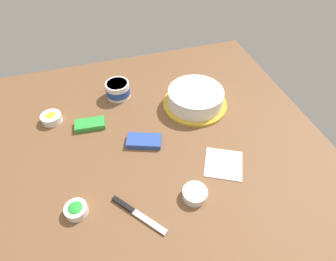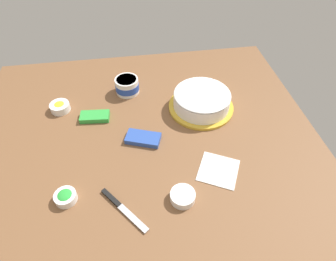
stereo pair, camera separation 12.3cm
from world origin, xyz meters
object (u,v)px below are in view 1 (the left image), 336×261
Objects in this scene: sprinkle_bowl_rainbow at (195,194)px; candy_box_lower at (90,124)px; sprinkle_bowl_yellow at (51,118)px; candy_box_upper at (144,141)px; frosted_cake at (195,98)px; frosting_tub at (118,90)px; sprinkle_bowl_green at (76,210)px; spreading_knife at (134,211)px; paper_napkin at (224,164)px.

sprinkle_bowl_rainbow is 0.69× the size of candy_box_lower.
candy_box_upper is at bearing 145.92° from sprinkle_bowl_yellow.
sprinkle_bowl_rainbow is (0.18, 0.48, -0.03)m from frosted_cake.
sprinkle_bowl_green is at bearing 66.89° from frosting_tub.
sprinkle_bowl_green reaches higher than spreading_knife.
frosting_tub is at bearing -75.80° from sprinkle_bowl_rainbow.
candy_box_lower and candy_box_upper have the same top height.
frosted_cake is 1.61× the size of spreading_knife.
sprinkle_bowl_green is 0.43m from candy_box_lower.
candy_box_lower is at bearing -0.10° from frosted_cake.
sprinkle_bowl_rainbow is at bearing 179.40° from spreading_knife.
candy_box_lower is at bearing -37.29° from paper_napkin.
frosting_tub is 1.30× the size of sprinkle_bowl_yellow.
spreading_knife reaches higher than paper_napkin.
spreading_knife is 1.32× the size of candy_box_upper.
candy_box_lower is at bearing 47.50° from frosting_tub.
sprinkle_bowl_yellow is 0.81m from paper_napkin.
frosted_cake is 2.61× the size of frosting_tub.
sprinkle_bowl_yellow is at bearing -48.79° from sprinkle_bowl_rainbow.
sprinkle_bowl_green is at bearing 59.11° from candy_box_upper.
paper_napkin is (-0.66, 0.46, -0.02)m from sprinkle_bowl_yellow.
sprinkle_bowl_yellow is at bearing -64.64° from spreading_knife.
sprinkle_bowl_yellow is (0.33, 0.09, -0.02)m from frosting_tub.
sprinkle_bowl_yellow is 0.19m from candy_box_lower.
frosting_tub is at bearing -127.54° from candy_box_lower.
sprinkle_bowl_yellow reaches higher than sprinkle_bowl_rainbow.
sprinkle_bowl_yellow is 0.63× the size of candy_box_upper.
frosted_cake is 0.68m from sprinkle_bowl_yellow.
frosted_cake is at bearing 152.80° from frosting_tub.
spreading_knife is at bearing 84.59° from frosting_tub.
frosting_tub reaches higher than sprinkle_bowl_rainbow.
candy_box_upper reaches higher than paper_napkin.
sprinkle_bowl_rainbow is 0.62× the size of paper_napkin.
sprinkle_bowl_green is 0.59m from paper_napkin.
sprinkle_bowl_yellow is (0.68, -0.09, -0.03)m from frosted_cake.
sprinkle_bowl_green is (0.26, 0.60, -0.02)m from frosting_tub.
frosting_tub is at bearing -59.12° from paper_napkin.
frosted_cake is at bearing -92.46° from paper_napkin.
frosting_tub is 0.62× the size of spreading_knife.
frosted_cake reaches higher than candy_box_lower.
sprinkle_bowl_green is at bearing 34.78° from frosted_cake.
sprinkle_bowl_yellow is at bearing -81.63° from sprinkle_bowl_green.
frosting_tub reaches higher than paper_napkin.
spreading_knife is at bearing 106.87° from candy_box_lower.
sprinkle_bowl_rainbow reaches higher than candy_box_upper.
paper_napkin is (-0.59, -0.04, -0.02)m from sprinkle_bowl_green.
frosting_tub is 1.50× the size of sprinkle_bowl_green.
candy_box_lower is 0.62m from paper_napkin.
frosting_tub reaches higher than candy_box_upper.
frosting_tub is 0.34m from sprinkle_bowl_yellow.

